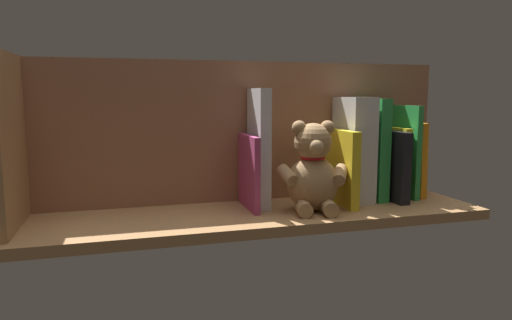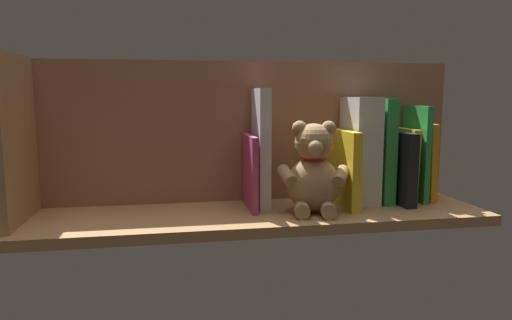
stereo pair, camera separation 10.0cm
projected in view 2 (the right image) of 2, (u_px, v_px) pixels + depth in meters
ground_plane at (256, 215)px, 101.72cm from camera, size 100.82×27.00×2.20cm
shelf_back_panel at (248, 132)px, 110.25cm from camera, size 100.82×1.50×33.18cm
shelf_side_divider at (15, 139)px, 90.77cm from camera, size 2.40×21.00×33.18cm
book_0 at (423, 161)px, 112.39cm from camera, size 2.11×10.68×18.60cm
book_1 at (416, 153)px, 111.14cm from camera, size 1.40×11.77×22.79cm
book_2 at (405, 164)px, 111.50cm from camera, size 2.04×10.90×17.39cm
book_3 at (397, 167)px, 108.94cm from camera, size 2.56×15.14×16.77cm
book_4 at (381, 151)px, 109.43cm from camera, size 2.82×11.78×24.47cm
dictionary_thick_white at (360, 150)px, 108.22cm from camera, size 6.01×12.08×24.86cm
book_5 at (343, 168)px, 105.62cm from camera, size 2.12×16.88×17.39cm
teddy_bear at (313, 172)px, 99.40cm from camera, size 15.78×14.33×19.88cm
book_6 at (261, 148)px, 104.43cm from camera, size 2.61×11.26×26.82cm
book_7 at (250, 172)px, 103.15cm from camera, size 1.32×14.32×16.48cm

